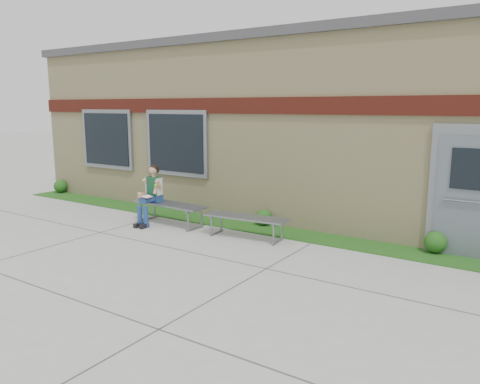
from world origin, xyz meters
The scene contains 9 objects.
ground centered at (0.00, 0.00, 0.00)m, with size 80.00×80.00×0.00m, color #9E9E99.
grass_strip centered at (0.00, 2.60, 0.01)m, with size 16.00×0.80×0.02m, color #1E4412.
school_building centered at (0.00, 5.99, 2.10)m, with size 16.20×6.22×4.20m.
bench_left centered at (-2.25, 1.83, 0.37)m, with size 1.87×0.62×0.48m.
bench_right centered at (-0.25, 1.83, 0.34)m, with size 1.75×0.63×0.44m.
girl centered at (-2.63, 1.63, 0.70)m, with size 0.48×0.77×1.32m.
shrub_west centered at (-7.57, 2.85, 0.21)m, with size 0.39×0.39×0.39m, color #1E4412.
shrub_mid centered at (-0.44, 2.85, 0.19)m, with size 0.35×0.35×0.35m, color #1E4412.
shrub_east centered at (3.10, 2.85, 0.21)m, with size 0.39×0.39×0.39m, color #1E4412.
Camera 1 is at (4.62, -5.73, 2.59)m, focal length 35.00 mm.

